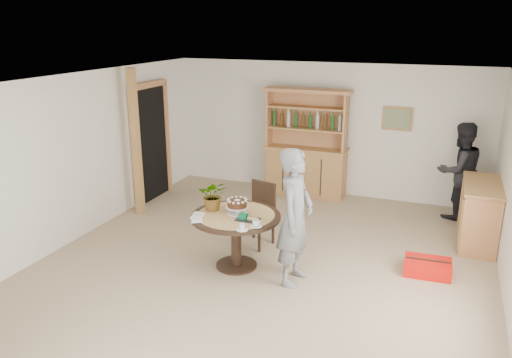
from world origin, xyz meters
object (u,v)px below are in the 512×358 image
(dining_chair, at_px, (259,210))
(teen_boy, at_px, (295,217))
(sideboard, at_px, (479,214))
(dining_table, at_px, (236,225))
(red_suitcase, at_px, (427,267))
(adult_person, at_px, (459,171))
(hutch, at_px, (306,160))

(dining_chair, distance_m, teen_boy, 1.29)
(sideboard, bearing_deg, dining_table, -146.72)
(dining_chair, bearing_deg, red_suitcase, 11.43)
(teen_boy, bearing_deg, dining_table, 86.33)
(dining_table, height_order, teen_boy, teen_boy)
(dining_chair, distance_m, red_suitcase, 2.47)
(red_suitcase, bearing_deg, adult_person, 79.52)
(hutch, xyz_separation_m, teen_boy, (0.81, -3.36, 0.19))
(hutch, distance_m, teen_boy, 3.46)
(hutch, relative_size, adult_person, 1.24)
(hutch, xyz_separation_m, adult_person, (2.72, -0.24, 0.14))
(sideboard, bearing_deg, hutch, 157.79)
(dining_chair, bearing_deg, teen_boy, -34.05)
(sideboard, relative_size, dining_chair, 1.33)
(dining_table, xyz_separation_m, teen_boy, (0.85, -0.10, 0.28))
(adult_person, bearing_deg, red_suitcase, 47.34)
(adult_person, distance_m, red_suitcase, 2.44)
(teen_boy, bearing_deg, dining_chair, 44.90)
(teen_boy, bearing_deg, adult_person, -28.40)
(dining_table, bearing_deg, red_suitcase, 16.27)
(sideboard, bearing_deg, teen_boy, -136.42)
(dining_chair, bearing_deg, dining_table, -77.25)
(hutch, height_order, dining_table, hutch)
(dining_table, relative_size, teen_boy, 0.68)
(dining_chair, height_order, adult_person, adult_person)
(dining_table, relative_size, red_suitcase, 1.94)
(adult_person, relative_size, red_suitcase, 2.67)
(teen_boy, bearing_deg, red_suitcase, -59.95)
(adult_person, bearing_deg, teen_boy, 23.57)
(sideboard, height_order, dining_table, sideboard)
(sideboard, bearing_deg, dining_chair, -158.69)
(sideboard, distance_m, red_suitcase, 1.50)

